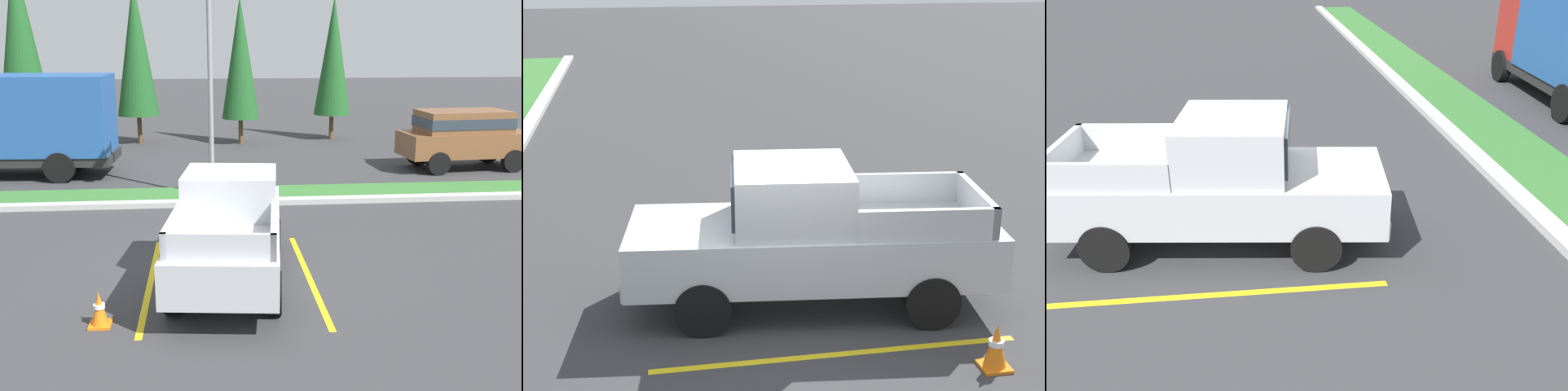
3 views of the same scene
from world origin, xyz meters
TOP-DOWN VIEW (x-y plane):
  - ground_plane at (0.00, 0.00)m, footprint 120.00×120.00m
  - parking_line_near at (-0.91, -0.53)m, footprint 0.12×4.80m
  - parking_line_far at (2.19, -0.53)m, footprint 0.12×4.80m
  - curb_strip at (0.00, 5.00)m, footprint 56.00×0.40m
  - pickup_truck_main at (0.65, -0.48)m, footprint 2.48×5.41m
  - traffic_cone at (-1.58, -2.35)m, footprint 0.36×0.36m

SIDE VIEW (x-z plane):
  - ground_plane at x=0.00m, z-range 0.00..0.00m
  - parking_line_near at x=-0.91m, z-range 0.00..0.01m
  - parking_line_far at x=2.19m, z-range 0.00..0.01m
  - curb_strip at x=0.00m, z-range 0.00..0.15m
  - traffic_cone at x=-1.58m, z-range -0.01..0.59m
  - pickup_truck_main at x=0.65m, z-range -0.01..2.09m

